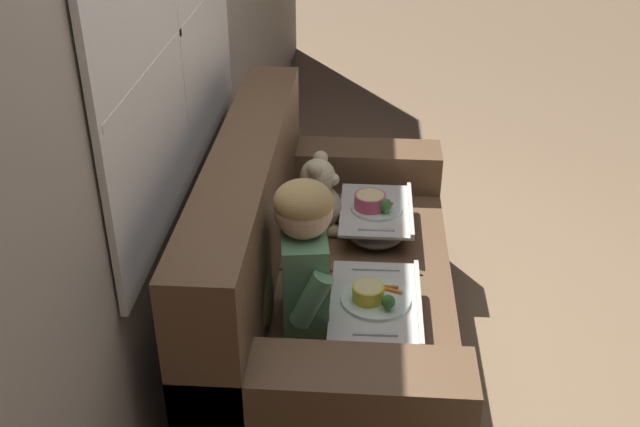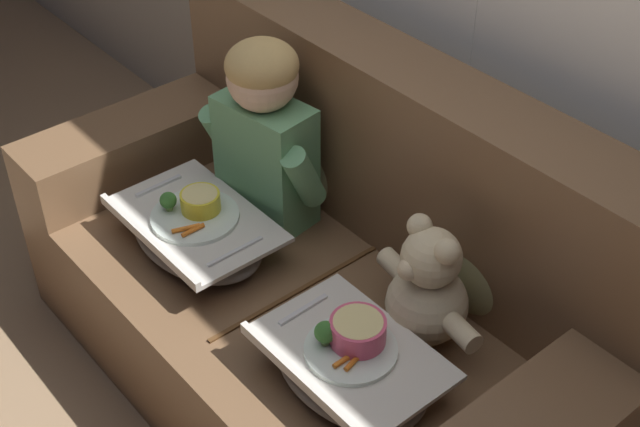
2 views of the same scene
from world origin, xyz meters
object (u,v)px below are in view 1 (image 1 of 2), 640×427
object	(u,v)px
lap_tray_teddy	(376,218)
child_figure	(304,249)
couch	(317,287)
throw_pillow_behind_child	(255,283)
throw_pillow_behind_teddy	(277,194)
teddy_bear	(319,199)
lap_tray_child	(375,311)

from	to	relation	value
lap_tray_teddy	child_figure	bearing A→B (deg)	159.01
couch	throw_pillow_behind_child	world-z (taller)	couch
throw_pillow_behind_child	child_figure	bearing A→B (deg)	-89.95
child_figure	couch	bearing A→B (deg)	-3.38
couch	child_figure	distance (m)	0.49
couch	throw_pillow_behind_teddy	distance (m)	0.43
teddy_bear	lap_tray_child	world-z (taller)	teddy_bear
throw_pillow_behind_teddy	throw_pillow_behind_child	bearing A→B (deg)	180.00
child_figure	lap_tray_child	xyz separation A→B (m)	(-0.00, -0.24, -0.24)
lap_tray_child	teddy_bear	bearing A→B (deg)	20.73
couch	lap_tray_teddy	bearing A→B (deg)	-35.35
lap_tray_child	lap_tray_teddy	world-z (taller)	lap_tray_teddy
child_figure	lap_tray_child	bearing A→B (deg)	-90.22
throw_pillow_behind_child	lap_tray_teddy	bearing A→B (deg)	-33.04
couch	throw_pillow_behind_child	xyz separation A→B (m)	(-0.31, 0.19, 0.23)
throw_pillow_behind_child	teddy_bear	distance (m)	0.65
teddy_bear	lap_tray_child	distance (m)	0.67
throw_pillow_behind_child	lap_tray_child	size ratio (longest dim) A/B	0.73
lap_tray_teddy	throw_pillow_behind_teddy	bearing A→B (deg)	89.83
throw_pillow_behind_child	couch	bearing A→B (deg)	-30.62
couch	lap_tray_child	world-z (taller)	couch
lap_tray_teddy	couch	bearing A→B (deg)	144.65
throw_pillow_behind_child	child_figure	xyz separation A→B (m)	(0.00, -0.17, 0.14)
couch	child_figure	xyz separation A→B (m)	(-0.31, 0.02, 0.37)
lap_tray_child	throw_pillow_behind_teddy	bearing A→B (deg)	33.02
throw_pillow_behind_child	throw_pillow_behind_teddy	distance (m)	0.63
couch	lap_tray_child	distance (m)	0.41
couch	teddy_bear	bearing A→B (deg)	2.73
throw_pillow_behind_teddy	child_figure	size ratio (longest dim) A/B	0.59
child_figure	lap_tray_child	distance (m)	0.34
lap_tray_child	child_figure	bearing A→B (deg)	89.78
teddy_bear	lap_tray_teddy	xyz separation A→B (m)	(-0.00, -0.24, -0.08)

